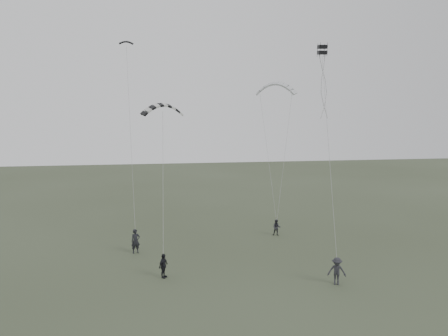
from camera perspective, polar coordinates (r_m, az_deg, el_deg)
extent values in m
plane|color=#3A422C|center=(32.02, 0.47, -13.41)|extent=(140.00, 140.00, 0.00)
imported|color=black|center=(36.46, -11.47, -9.35)|extent=(0.83, 0.67, 1.98)
imported|color=#27262C|center=(41.06, 6.89, -7.73)|extent=(0.88, 0.78, 1.51)
imported|color=black|center=(30.97, -7.92, -12.54)|extent=(0.89, 1.05, 1.69)
imported|color=#26262B|center=(30.45, 14.52, -12.90)|extent=(1.35, 1.06, 1.84)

